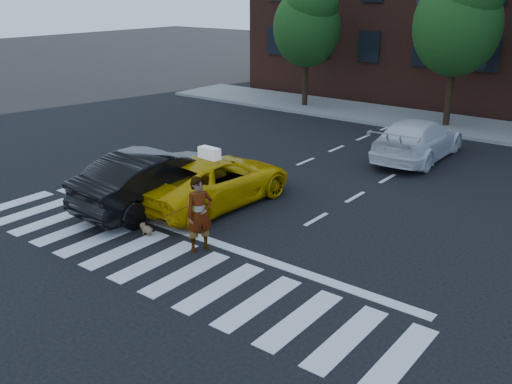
% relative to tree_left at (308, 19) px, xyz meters
% --- Properties ---
extents(ground, '(120.00, 120.00, 0.00)m').
position_rel_tree_left_xyz_m(ground, '(6.97, -17.00, -4.44)').
color(ground, black).
rests_on(ground, ground).
extents(crosswalk, '(13.00, 2.40, 0.01)m').
position_rel_tree_left_xyz_m(crosswalk, '(6.97, -17.00, -4.43)').
color(crosswalk, silver).
rests_on(crosswalk, ground).
extents(stop_line, '(12.00, 0.30, 0.01)m').
position_rel_tree_left_xyz_m(stop_line, '(6.97, -15.40, -4.43)').
color(stop_line, silver).
rests_on(stop_line, ground).
extents(sidewalk_far, '(30.00, 4.00, 0.15)m').
position_rel_tree_left_xyz_m(sidewalk_far, '(6.97, 0.50, -4.37)').
color(sidewalk_far, slate).
rests_on(sidewalk_far, ground).
extents(tree_left, '(3.39, 3.38, 6.50)m').
position_rel_tree_left_xyz_m(tree_left, '(0.00, 0.00, 0.00)').
color(tree_left, black).
rests_on(tree_left, ground).
extents(tree_mid, '(3.69, 3.69, 7.10)m').
position_rel_tree_left_xyz_m(tree_mid, '(7.50, -0.00, 0.41)').
color(tree_mid, black).
rests_on(tree_mid, ground).
extents(taxi, '(2.57, 5.13, 1.39)m').
position_rel_tree_left_xyz_m(taxi, '(5.57, -13.32, -3.74)').
color(taxi, '#DCA904').
rests_on(taxi, ground).
extents(black_sedan, '(1.99, 5.12, 1.66)m').
position_rel_tree_left_xyz_m(black_sedan, '(4.49, -14.50, -3.61)').
color(black_sedan, black).
rests_on(black_sedan, ground).
extents(white_suv, '(2.22, 5.12, 1.47)m').
position_rel_tree_left_xyz_m(white_suv, '(8.37, -5.38, -3.71)').
color(white_suv, silver).
rests_on(white_suv, ground).
extents(woman, '(0.67, 0.79, 1.83)m').
position_rel_tree_left_xyz_m(woman, '(7.39, -15.90, -3.52)').
color(woman, '#999999').
rests_on(woman, ground).
extents(dog, '(0.51, 0.23, 0.29)m').
position_rel_tree_left_xyz_m(dog, '(5.69, -16.11, -4.27)').
color(dog, '#9A6C4E').
rests_on(dog, ground).
extents(taxi_sign, '(0.66, 0.31, 0.32)m').
position_rel_tree_left_xyz_m(taxi_sign, '(5.57, -13.52, -2.89)').
color(taxi_sign, white).
rests_on(taxi_sign, taxi).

